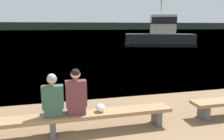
# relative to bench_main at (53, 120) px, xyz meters

# --- Properties ---
(water_surface) EXTENTS (240.00, 240.00, 0.00)m
(water_surface) POSITION_rel_bench_main_xyz_m (0.48, 122.24, -0.38)
(water_surface) COLOR #386084
(water_surface) RESTS_ON ground
(far_shoreline) EXTENTS (600.00, 12.00, 4.36)m
(far_shoreline) POSITION_rel_bench_main_xyz_m (0.48, 135.29, 1.80)
(far_shoreline) COLOR #2D3D2D
(far_shoreline) RESTS_ON ground
(bench_main) EXTENTS (5.63, 0.46, 0.47)m
(bench_main) POSITION_rel_bench_main_xyz_m (0.00, 0.00, 0.00)
(bench_main) COLOR #8E6B47
(bench_main) RESTS_ON ground
(person_left) EXTENTS (0.46, 0.43, 0.97)m
(person_left) POSITION_rel_bench_main_xyz_m (0.03, 0.01, 0.49)
(person_left) COLOR #2D4C3D
(person_left) RESTS_ON bench_main
(person_right) EXTENTS (0.46, 0.43, 1.06)m
(person_right) POSITION_rel_bench_main_xyz_m (0.54, 0.01, 0.53)
(person_right) COLOR #56282D
(person_right) RESTS_ON bench_main
(shopping_bag) EXTENTS (0.20, 0.24, 0.19)m
(shopping_bag) POSITION_rel_bench_main_xyz_m (1.09, 0.01, 0.18)
(shopping_bag) COLOR white
(shopping_bag) RESTS_ON bench_main
(tugboat_red) EXTENTS (8.74, 5.31, 6.62)m
(tugboat_red) POSITION_rel_bench_main_xyz_m (12.20, 19.68, 0.78)
(tugboat_red) COLOR black
(tugboat_red) RESTS_ON water_surface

